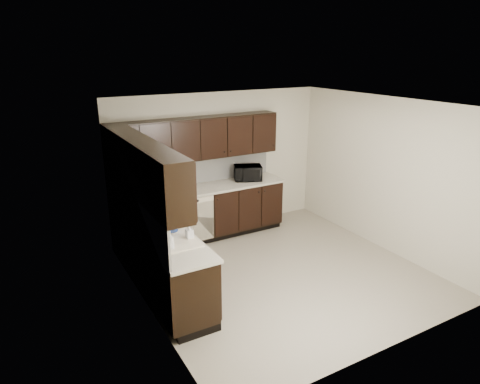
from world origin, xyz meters
name	(u,v)px	position (x,y,z in m)	size (l,w,h in m)	color
floor	(280,273)	(0.00, 0.00, 0.00)	(4.00, 4.00, 0.00)	gray
ceiling	(286,104)	(0.00, 0.00, 2.50)	(4.00, 4.00, 0.00)	white
wall_back	(219,163)	(0.00, 2.00, 1.25)	(4.00, 0.02, 2.50)	beige
wall_left	(144,221)	(-2.00, 0.00, 1.25)	(0.02, 4.00, 2.50)	beige
wall_right	(384,175)	(2.00, 0.00, 1.25)	(0.02, 4.00, 2.50)	beige
wall_front	(395,249)	(0.00, -2.00, 1.25)	(4.00, 0.02, 2.50)	beige
lower_cabinets	(188,235)	(-1.01, 1.11, 0.41)	(3.00, 2.80, 0.90)	black
countertop	(187,205)	(-1.01, 1.11, 0.92)	(3.03, 2.83, 0.04)	#B8B2A0
backsplash	(168,187)	(-1.22, 1.32, 1.18)	(3.00, 2.80, 0.48)	silver
upper_cabinets	(176,150)	(-1.10, 1.20, 1.77)	(3.00, 2.80, 0.70)	black
dishwasher	(198,217)	(-0.70, 1.41, 0.55)	(0.58, 0.04, 0.78)	beige
sink	(172,244)	(-1.68, -0.01, 0.88)	(0.54, 0.82, 0.42)	beige
microwave	(248,173)	(0.44, 1.70, 1.07)	(0.48, 0.33, 0.27)	black
soap_bottle_a	(189,232)	(-1.48, -0.12, 1.03)	(0.08, 0.09, 0.19)	gray
soap_bottle_b	(170,241)	(-1.79, -0.28, 1.05)	(0.09, 0.09, 0.23)	gray
toaster_oven	(126,192)	(-1.75, 1.78, 1.05)	(0.35, 0.26, 0.22)	#B5B5B8
storage_bin	(136,201)	(-1.71, 1.35, 1.03)	(0.44, 0.32, 0.17)	white
blue_pitcher	(171,223)	(-1.60, 0.19, 1.07)	(0.17, 0.17, 0.25)	navy
teal_tumbler	(159,204)	(-1.48, 1.02, 1.04)	(0.09, 0.09, 0.21)	#0B757D
paper_towel_roll	(148,195)	(-1.55, 1.29, 1.11)	(0.16, 0.16, 0.34)	white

